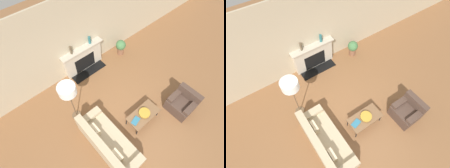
{
  "view_description": "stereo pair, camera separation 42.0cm",
  "coord_description": "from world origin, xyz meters",
  "views": [
    {
      "loc": [
        -1.89,
        -1.04,
        5.26
      ],
      "look_at": [
        0.31,
        1.45,
        0.45
      ],
      "focal_mm": 28.0,
      "sensor_mm": 36.0,
      "label": 1
    },
    {
      "loc": [
        -1.56,
        -1.3,
        5.26
      ],
      "look_at": [
        0.31,
        1.45,
        0.45
      ],
      "focal_mm": 28.0,
      "sensor_mm": 36.0,
      "label": 2
    }
  ],
  "objects": [
    {
      "name": "ground_plane",
      "position": [
        0.0,
        0.0,
        0.0
      ],
      "size": [
        18.0,
        18.0,
        0.0
      ],
      "primitive_type": "plane",
      "color": "brown"
    },
    {
      "name": "wall_back",
      "position": [
        0.0,
        3.11,
        1.45
      ],
      "size": [
        18.0,
        0.06,
        2.9
      ],
      "color": "#BCAD8E",
      "rests_on": "ground_plane"
    },
    {
      "name": "fireplace",
      "position": [
        0.25,
        2.97,
        0.5
      ],
      "size": [
        1.64,
        0.59,
        1.03
      ],
      "color": "beige",
      "rests_on": "ground_plane"
    },
    {
      "name": "couch",
      "position": [
        -1.04,
        0.09,
        0.31
      ],
      "size": [
        0.81,
        2.01,
        0.84
      ],
      "rotation": [
        0.0,
        0.0,
        1.57
      ],
      "color": "tan",
      "rests_on": "ground_plane"
    },
    {
      "name": "armchair_near",
      "position": [
        1.57,
        -0.53,
        0.3
      ],
      "size": [
        0.73,
        0.78,
        0.79
      ],
      "rotation": [
        0.0,
        0.0,
        -1.57
      ],
      "color": "#4C382D",
      "rests_on": "ground_plane"
    },
    {
      "name": "coffee_table",
      "position": [
        0.31,
        0.01,
        0.37
      ],
      "size": [
        1.03,
        0.52,
        0.4
      ],
      "color": "brown",
      "rests_on": "ground_plane"
    },
    {
      "name": "bowl",
      "position": [
        0.34,
        0.01,
        0.45
      ],
      "size": [
        0.34,
        0.34,
        0.09
      ],
      "color": "#BC8E2D",
      "rests_on": "coffee_table"
    },
    {
      "name": "book",
      "position": [
        -0.03,
        0.02,
        0.41
      ],
      "size": [
        0.31,
        0.23,
        0.02
      ],
      "rotation": [
        0.0,
        0.0,
        0.24
      ],
      "color": "teal",
      "rests_on": "coffee_table"
    },
    {
      "name": "floor_lamp",
      "position": [
        -1.17,
        1.51,
        1.46
      ],
      "size": [
        0.48,
        0.48,
        1.68
      ],
      "color": "brown",
      "rests_on": "ground_plane"
    },
    {
      "name": "mantel_vase_left",
      "position": [
        -0.15,
        2.98,
        1.18
      ],
      "size": [
        0.08,
        0.08,
        0.31
      ],
      "color": "brown",
      "rests_on": "fireplace"
    },
    {
      "name": "mantel_vase_center_left",
      "position": [
        0.62,
        2.98,
        1.16
      ],
      "size": [
        0.09,
        0.09,
        0.28
      ],
      "color": "#28666B",
      "rests_on": "fireplace"
    },
    {
      "name": "potted_plant",
      "position": [
        1.82,
        2.62,
        0.37
      ],
      "size": [
        0.4,
        0.4,
        0.65
      ],
      "color": "brown",
      "rests_on": "ground_plane"
    }
  ]
}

